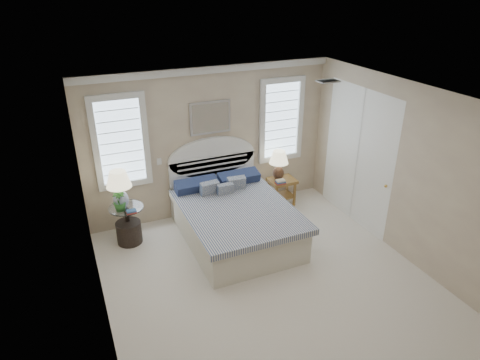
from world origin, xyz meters
name	(u,v)px	position (x,y,z in m)	size (l,w,h in m)	color
floor	(273,287)	(0.00, 0.00, 0.00)	(4.50, 5.00, 0.01)	beige
ceiling	(281,102)	(0.00, 0.00, 2.70)	(4.50, 5.00, 0.01)	white
wall_back	(211,143)	(0.00, 2.50, 1.35)	(4.50, 0.02, 2.70)	tan
wall_left	(96,243)	(-2.25, 0.00, 1.35)	(0.02, 5.00, 2.70)	tan
wall_right	(410,175)	(2.25, 0.00, 1.35)	(0.02, 5.00, 2.70)	tan
crown_molding	(209,70)	(0.00, 2.46, 2.64)	(4.50, 0.08, 0.12)	silver
hvac_vent	(328,81)	(1.20, 0.80, 2.68)	(0.30, 0.20, 0.02)	#B2B2B2
switch_plate	(159,161)	(-0.95, 2.48, 1.15)	(0.08, 0.01, 0.12)	silver
window_left	(121,142)	(-1.55, 2.48, 1.60)	(0.90, 0.06, 1.60)	silver
window_right	(281,120)	(1.40, 2.48, 1.60)	(0.90, 0.06, 1.60)	silver
painting	(211,118)	(0.00, 2.46, 1.82)	(0.74, 0.04, 0.58)	silver
closet_door	(357,157)	(2.23, 1.20, 1.20)	(0.02, 1.80, 2.40)	white
bed	(233,217)	(0.00, 1.46, 0.39)	(1.72, 2.28, 1.47)	silver
side_table_left	(128,220)	(-1.65, 2.05, 0.39)	(0.56, 0.56, 0.63)	black
nightstand_right	(282,186)	(1.30, 2.15, 0.39)	(0.50, 0.40, 0.53)	brown
floor_pot	(129,232)	(-1.66, 1.99, 0.19)	(0.41, 0.41, 0.37)	black
lamp_left	(119,185)	(-1.71, 2.06, 1.03)	(0.42, 0.42, 0.65)	silver
lamp_right	(279,162)	(1.23, 2.19, 0.89)	(0.43, 0.43, 0.59)	black
potted_plant	(119,201)	(-1.75, 1.97, 0.81)	(0.20, 0.20, 0.36)	#396C2B
books_left	(131,212)	(-1.60, 1.83, 0.65)	(0.17, 0.13, 0.04)	maroon
books_right	(280,182)	(1.18, 2.00, 0.57)	(0.20, 0.16, 0.08)	maroon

